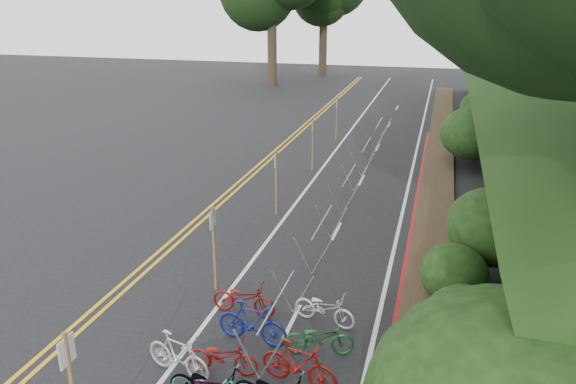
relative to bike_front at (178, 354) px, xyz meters
The scene contains 5 objects.
road_markings 8.85m from the bike_front, 94.09° to the left, with size 7.47×80.00×0.01m.
red_curb 11.61m from the bike_front, 67.50° to the left, with size 0.25×28.00×0.10m, color maroon.
bike_racks_rest 11.85m from the bike_front, 81.56° to the left, with size 1.14×23.00×1.17m.
signposts_rest 12.77m from the bike_front, 92.98° to the left, with size 0.08×18.40×2.50m.
bike_front is the anchor object (origin of this frame).
Camera 1 is at (6.30, -7.99, 7.83)m, focal length 35.00 mm.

